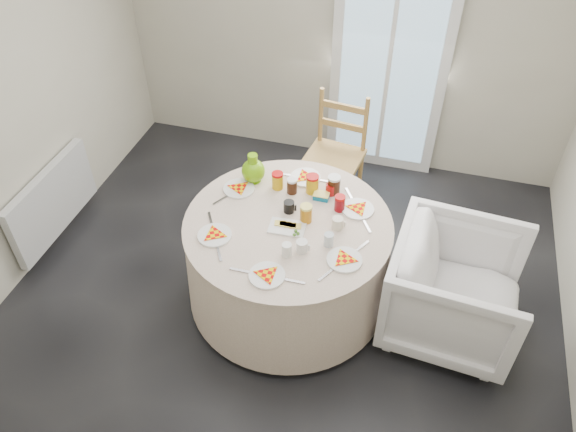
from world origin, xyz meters
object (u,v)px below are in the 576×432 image
(wooden_chair, at_px, (333,160))
(green_pitcher, at_px, (253,166))
(table, at_px, (288,260))
(armchair, at_px, (455,290))
(radiator, at_px, (53,202))

(wooden_chair, xyz_separation_m, green_pitcher, (-0.44, -0.76, 0.40))
(table, height_order, armchair, armchair)
(wooden_chair, relative_size, armchair, 1.17)
(armchair, xyz_separation_m, green_pitcher, (-1.52, 0.34, 0.48))
(table, distance_m, green_pitcher, 0.72)
(radiator, height_order, green_pitcher, green_pitcher)
(armchair, height_order, green_pitcher, green_pitcher)
(table, bearing_deg, armchair, 1.51)
(radiator, height_order, table, table)
(table, xyz_separation_m, green_pitcher, (-0.36, 0.37, 0.49))
(wooden_chair, distance_m, green_pitcher, 0.97)
(radiator, distance_m, armchair, 3.13)
(green_pitcher, bearing_deg, table, -31.17)
(radiator, distance_m, green_pitcher, 1.70)
(radiator, relative_size, table, 0.69)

